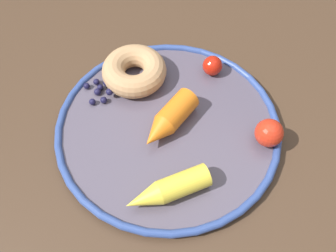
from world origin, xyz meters
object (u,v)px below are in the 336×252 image
tomato_mid (269,133)px  donut (134,71)px  plate (168,127)px  carrot_orange (169,120)px  tomato_near (212,66)px  dining_table (173,150)px  blueberry_pile (99,91)px  carrot_yellow (167,190)px

tomato_mid → donut: bearing=-100.1°
plate → carrot_orange: size_ratio=3.07×
carrot_orange → donut: bearing=-129.0°
tomato_near → plate: bearing=-13.2°
dining_table → blueberry_pile: 0.17m
dining_table → blueberry_pile: blueberry_pile is taller
plate → tomato_near: bearing=166.8°
carrot_orange → donut: size_ratio=1.06×
plate → blueberry_pile: bearing=-98.8°
dining_table → carrot_orange: size_ratio=11.09×
blueberry_pile → tomato_near: tomato_near is taller
carrot_orange → blueberry_pile: carrot_orange is taller
carrot_yellow → tomato_mid: tomato_mid is taller
carrot_orange → tomato_mid: 0.15m
dining_table → tomato_mid: size_ratio=29.67×
donut → blueberry_pile: bearing=-38.8°
carrot_yellow → blueberry_pile: carrot_yellow is taller
tomato_near → donut: bearing=-63.1°
carrot_yellow → donut: 0.22m
plate → carrot_yellow: 0.12m
dining_table → carrot_orange: carrot_orange is taller
carrot_yellow → tomato_near: bearing=-177.7°
donut → tomato_near: size_ratio=3.22×
blueberry_pile → tomato_mid: size_ratio=1.31×
donut → tomato_near: (-0.06, 0.12, -0.00)m
donut → tomato_mid: size_ratio=2.52×
plate → tomato_mid: 0.16m
donut → carrot_orange: bearing=51.0°
tomato_near → blueberry_pile: bearing=-55.1°
donut → tomato_mid: 0.24m
carrot_orange → tomato_mid: size_ratio=2.67×
plate → tomato_near: (-0.13, 0.03, 0.02)m
carrot_orange → blueberry_pile: 0.13m
carrot_yellow → tomato_mid: 0.18m
carrot_orange → tomato_mid: (-0.03, 0.15, 0.00)m
dining_table → carrot_orange: (0.01, -0.01, 0.10)m
plate → carrot_yellow: bearing=20.5°
dining_table → tomato_mid: tomato_mid is taller
dining_table → plate: bearing=-49.5°
blueberry_pile → tomato_mid: 0.28m
carrot_orange → tomato_near: carrot_orange is taller
carrot_yellow → carrot_orange: bearing=-160.1°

